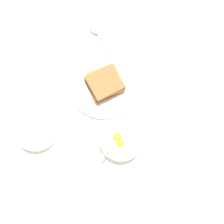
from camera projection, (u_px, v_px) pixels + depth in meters
The scene contains 6 objects.
ground_plane at pixel (114, 96), 0.88m from camera, with size 3.00×3.00×0.00m, color silver.
egg_bowl at pixel (121, 140), 0.81m from camera, with size 0.13×0.14×0.07m.
toast_plate at pixel (104, 86), 0.88m from camera, with size 0.23×0.23×0.02m.
toast_sandwich at pixel (105, 83), 0.86m from camera, with size 0.15×0.15×0.04m.
soup_spoon at pixel (97, 29), 0.95m from camera, with size 0.11×0.12×0.03m.
congee_bowl at pixel (36, 131), 0.82m from camera, with size 0.13×0.13×0.04m.
Camera 1 is at (-0.08, 0.31, 0.82)m, focal length 42.00 mm.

